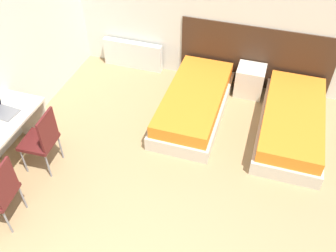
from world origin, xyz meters
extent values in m
cube|color=silver|center=(0.00, 4.51, 1.35)|extent=(5.40, 0.05, 2.70)
cube|color=#382316|center=(0.84, 4.47, 0.54)|extent=(2.46, 0.03, 1.07)
cube|color=beige|center=(0.11, 3.45, 0.11)|extent=(0.90, 1.98, 0.22)
cube|color=orange|center=(0.11, 3.45, 0.32)|extent=(0.82, 1.90, 0.20)
cube|color=beige|center=(1.57, 3.45, 0.11)|extent=(0.90, 1.98, 0.22)
cube|color=orange|center=(1.57, 3.45, 0.32)|extent=(0.82, 1.90, 0.20)
cube|color=beige|center=(0.84, 4.24, 0.24)|extent=(0.44, 0.41, 0.49)
cube|color=silver|center=(-1.27, 4.39, 0.25)|extent=(1.07, 0.12, 0.50)
cube|color=beige|center=(-1.92, 2.26, 0.37)|extent=(0.51, 0.04, 0.74)
cube|color=#511919|center=(-1.53, 1.80, 0.43)|extent=(0.43, 0.43, 0.05)
cube|color=#511919|center=(-1.34, 1.81, 0.68)|extent=(0.05, 0.37, 0.45)
cylinder|color=slate|center=(-1.69, 1.62, 0.20)|extent=(0.02, 0.02, 0.41)
cylinder|color=slate|center=(-1.71, 1.97, 0.20)|extent=(0.02, 0.02, 0.41)
cylinder|color=slate|center=(-1.35, 1.64, 0.20)|extent=(0.02, 0.02, 0.41)
cylinder|color=slate|center=(-1.37, 1.99, 0.20)|extent=(0.02, 0.02, 0.41)
cube|color=#511919|center=(-1.34, 0.95, 0.68)|extent=(0.07, 0.37, 0.45)
cylinder|color=slate|center=(-1.34, 0.77, 0.20)|extent=(0.02, 0.02, 0.41)
cylinder|color=slate|center=(-1.38, 1.12, 0.20)|extent=(0.02, 0.02, 0.41)
cube|color=slate|center=(-1.94, 1.84, 0.78)|extent=(0.33, 0.27, 0.02)
camera|label=1|loc=(1.08, -0.93, 3.81)|focal=40.00mm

